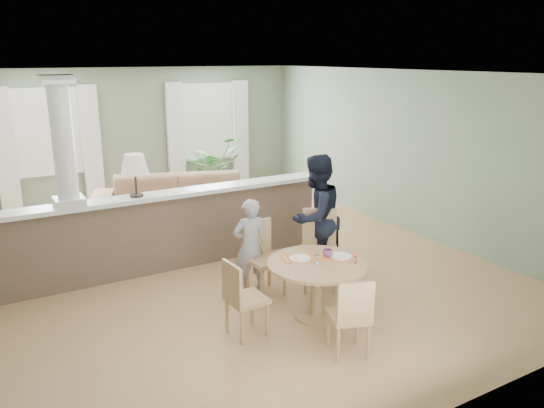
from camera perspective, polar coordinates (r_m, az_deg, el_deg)
ground at (r=7.78m, az=-5.90°, el=-6.44°), size 8.00×8.00×0.00m
room_shell at (r=7.85m, az=-8.36°, el=7.42°), size 7.02×8.02×2.71m
pony_wall at (r=7.40m, az=-13.67°, el=-2.16°), size 5.32×0.38×2.70m
sofa at (r=9.48m, az=-9.98°, el=0.24°), size 3.17×2.06×0.86m
houseplant at (r=10.93m, az=-6.30°, el=3.76°), size 1.57×1.49×1.36m
dining_table at (r=6.05m, az=4.89°, el=-7.45°), size 1.13×1.13×0.78m
chair_far_boy at (r=6.69m, az=-1.04°, el=-5.40°), size 0.45×0.45×0.93m
chair_far_man at (r=6.88m, az=5.16°, el=-4.42°), size 0.63×0.63×1.02m
chair_near at (r=5.37m, az=8.53°, el=-11.63°), size 0.49×0.49×0.85m
chair_side at (r=5.68m, az=-3.33°, el=-9.83°), size 0.41×0.41×0.86m
child_person at (r=6.70m, az=-2.38°, el=-4.48°), size 0.48×0.34×1.22m
man_person at (r=7.05m, az=4.72°, el=-1.45°), size 0.97×0.85×1.69m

